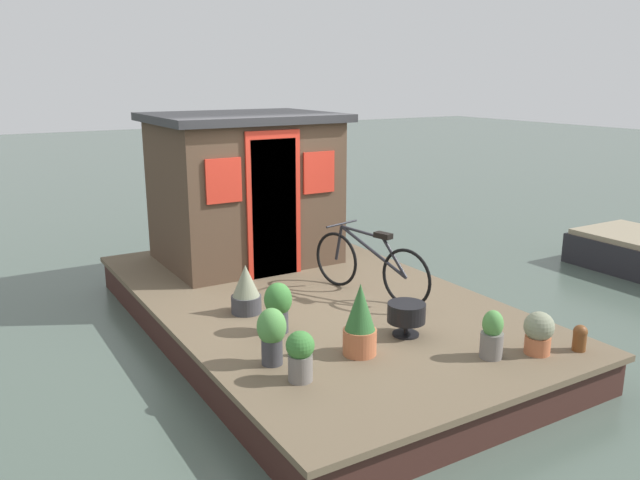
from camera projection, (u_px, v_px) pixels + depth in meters
name	position (u px, v px, depth m)	size (l,w,h in m)	color
ground_plane	(311.00, 330.00, 7.33)	(60.00, 60.00, 0.00)	#47564C
houseboat_deck	(311.00, 313.00, 7.28)	(5.74, 3.39, 0.41)	brown
houseboat_cabin	(244.00, 188.00, 8.45)	(1.91, 2.34, 1.96)	#4C3828
bicycle	(370.00, 265.00, 7.16)	(1.64, 0.58, 0.78)	black
potted_plant_geranium	(539.00, 332.00, 5.68)	(0.27, 0.27, 0.39)	#B2603D
potted_plant_basil	(360.00, 321.00, 5.64)	(0.30, 0.30, 0.66)	#B2603D
potted_plant_rosemary	(278.00, 305.00, 6.15)	(0.27, 0.27, 0.50)	#38383D
potted_plant_sage	(272.00, 333.00, 5.45)	(0.26, 0.26, 0.51)	#38383D
potted_plant_succulent	(492.00, 335.00, 5.60)	(0.20, 0.20, 0.44)	slate
potted_plant_ivy	(300.00, 354.00, 5.17)	(0.24, 0.24, 0.43)	slate
potted_plant_mint	(246.00, 290.00, 6.66)	(0.32, 0.32, 0.52)	#38383D
charcoal_grill	(406.00, 314.00, 6.08)	(0.37, 0.37, 0.32)	black
mooring_bollard	(580.00, 337.00, 5.76)	(0.13, 0.13, 0.24)	brown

